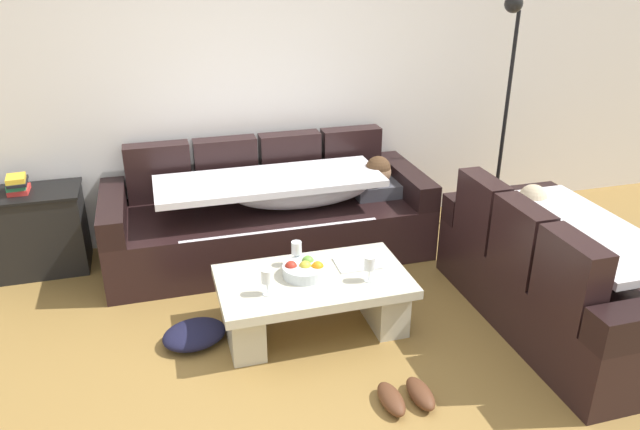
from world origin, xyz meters
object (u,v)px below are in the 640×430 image
couch_along_wall (274,215)px  floor_lamp (505,101)px  fruit_bowl (305,269)px  wine_glass_near_left (267,277)px  coffee_table (313,297)px  book_stack_on_cabinet (17,184)px  wine_glass_near_right (370,264)px  pair_of_shoes (406,396)px  open_magazine (357,263)px  crumpled_garment (194,334)px  couch_near_window (563,277)px  wine_glass_far_back (296,249)px  side_cabinet (36,231)px

couch_along_wall → floor_lamp: floor_lamp is taller
fruit_bowl → wine_glass_near_left: size_ratio=1.69×
coffee_table → book_stack_on_cabinet: book_stack_on_cabinet is taller
wine_glass_near_left → book_stack_on_cabinet: 2.13m
wine_glass_near_right → pair_of_shoes: 0.82m
open_magazine → crumpled_garment: 1.13m
couch_along_wall → open_magazine: 1.08m
couch_near_window → wine_glass_near_left: 1.91m
couch_near_window → coffee_table: (-1.57, 0.36, -0.10)m
wine_glass_near_left → wine_glass_far_back: 0.40m
floor_lamp → book_stack_on_cabinet: bearing=176.5°
wine_glass_near_right → wine_glass_far_back: same height
couch_along_wall → side_cabinet: 1.79m
couch_near_window → floor_lamp: (0.37, 1.46, 0.78)m
side_cabinet → floor_lamp: size_ratio=0.37×
wine_glass_far_back → side_cabinet: 2.09m
pair_of_shoes → floor_lamp: bearing=49.6°
crumpled_garment → wine_glass_near_left: bearing=-20.9°
open_magazine → crumpled_garment: open_magazine is taller
side_cabinet → crumpled_garment: side_cabinet is taller
couch_along_wall → wine_glass_far_back: (-0.04, -0.93, 0.17)m
fruit_bowl → wine_glass_near_left: bearing=-149.7°
couch_along_wall → coffee_table: couch_along_wall is taller
book_stack_on_cabinet → couch_along_wall: bearing=-7.0°
coffee_table → wine_glass_far_back: (-0.06, 0.19, 0.26)m
couch_along_wall → couch_near_window: same height
couch_near_window → floor_lamp: bearing=-14.0°
fruit_bowl → wine_glass_near_right: bearing=-25.9°
couch_near_window → open_magazine: bearing=70.4°
wine_glass_near_right → couch_along_wall: bearing=105.3°
wine_glass_near_right → side_cabinet: (-2.12, 1.47, -0.17)m
wine_glass_far_back → open_magazine: bearing=-14.6°
couch_along_wall → book_stack_on_cabinet: 1.89m
couch_along_wall → wine_glass_near_right: couch_along_wall is taller
fruit_bowl → side_cabinet: side_cabinet is taller
fruit_bowl → floor_lamp: (1.98, 1.06, 0.69)m
side_cabinet → fruit_bowl: bearing=-36.4°
couch_near_window → coffee_table: couch_near_window is taller
couch_near_window → wine_glass_near_right: bearing=79.9°
coffee_table → wine_glass_near_right: size_ratio=7.23×
couch_along_wall → open_magazine: size_ratio=8.88×
couch_near_window → side_cabinet: size_ratio=2.45×
floor_lamp → pair_of_shoes: (-1.64, -1.93, -1.07)m
couch_along_wall → fruit_bowl: 1.07m
wine_glass_far_back → book_stack_on_cabinet: bearing=147.3°
couch_near_window → open_magazine: couch_near_window is taller
couch_near_window → coffee_table: 1.61m
coffee_table → wine_glass_far_back: 0.32m
couch_along_wall → book_stack_on_cabinet: couch_along_wall is taller
couch_near_window → fruit_bowl: couch_near_window is taller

